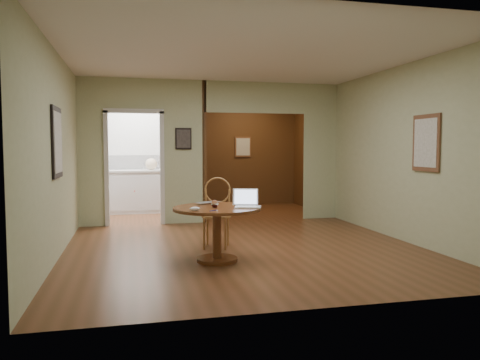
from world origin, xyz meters
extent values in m
plane|color=#4F2D16|center=(0.00, 0.00, 0.00)|extent=(5.00, 5.00, 0.00)
plane|color=silver|center=(0.00, 0.00, 2.70)|extent=(5.00, 5.00, 0.00)
plane|color=#B6BD93|center=(0.00, -2.50, 1.35)|extent=(5.00, 0.00, 5.00)
plane|color=#B6BD93|center=(-2.50, 0.00, 1.35)|extent=(0.00, 5.00, 5.00)
plane|color=#B6BD93|center=(2.50, 0.00, 1.35)|extent=(0.00, 5.00, 5.00)
cube|color=#B6BD93|center=(-2.25, 2.50, 1.35)|extent=(0.50, 2.70, 0.04)
cube|color=#B6BD93|center=(-0.60, 2.50, 1.35)|extent=(0.80, 2.70, 0.04)
cube|color=#B6BD93|center=(2.15, 2.50, 1.35)|extent=(0.70, 2.70, 0.04)
plane|color=white|center=(-1.35, 4.50, 1.35)|extent=(2.70, 0.00, 2.70)
plane|color=#422A13|center=(1.15, 5.00, 1.35)|extent=(2.70, 0.00, 2.70)
cube|color=#422A13|center=(-0.20, 3.75, 1.35)|extent=(0.08, 2.50, 2.70)
cube|color=black|center=(-2.48, 0.00, 1.50)|extent=(0.03, 0.70, 0.90)
cube|color=brown|center=(2.48, -0.50, 1.50)|extent=(0.03, 0.60, 0.80)
cube|color=black|center=(-0.60, 2.48, 1.60)|extent=(0.30, 0.03, 0.40)
cube|color=white|center=(1.15, 4.98, 1.45)|extent=(0.40, 0.03, 0.50)
cube|color=white|center=(-1.35, 4.49, 1.10)|extent=(2.00, 0.02, 0.32)
cylinder|color=brown|center=(-0.53, -0.58, 0.02)|extent=(0.52, 0.52, 0.05)
cylinder|color=brown|center=(-0.53, -0.58, 0.34)|extent=(0.11, 0.11, 0.60)
cylinder|color=brown|center=(-0.53, -0.58, 0.67)|extent=(1.10, 1.10, 0.04)
cylinder|color=#946234|center=(-0.39, 0.23, 0.46)|extent=(0.54, 0.54, 0.03)
cylinder|color=#946234|center=(-0.58, 0.14, 0.23)|extent=(0.03, 0.03, 0.46)
cylinder|color=#946234|center=(-0.29, 0.04, 0.23)|extent=(0.03, 0.03, 0.46)
cylinder|color=#946234|center=(-0.49, 0.42, 0.23)|extent=(0.03, 0.03, 0.46)
cylinder|color=#946234|center=(-0.20, 0.33, 0.23)|extent=(0.03, 0.03, 0.46)
cylinder|color=#946234|center=(-0.51, 0.43, 0.65)|extent=(0.03, 0.03, 0.36)
cylinder|color=#946234|center=(-0.18, 0.32, 0.65)|extent=(0.03, 0.03, 0.36)
torus|color=#946234|center=(-0.34, 0.39, 0.81)|extent=(0.38, 0.15, 0.39)
cube|color=white|center=(-0.16, -0.71, 0.70)|extent=(0.37, 0.31, 0.02)
cube|color=silver|center=(-0.16, -0.74, 0.71)|extent=(0.30, 0.19, 0.00)
cube|color=white|center=(-0.16, -0.58, 0.81)|extent=(0.32, 0.15, 0.21)
cube|color=#858FA9|center=(-0.16, -0.59, 0.81)|extent=(0.28, 0.12, 0.18)
imported|color=#A6A6AA|center=(-0.57, -0.26, 0.70)|extent=(0.41, 0.37, 0.03)
ellipsoid|color=white|center=(-0.84, -0.87, 0.71)|extent=(0.12, 0.07, 0.05)
cylinder|color=navy|center=(-0.63, -0.91, 0.69)|extent=(0.10, 0.08, 0.01)
cube|color=silver|center=(-1.35, 4.20, 0.45)|extent=(2.00, 0.55, 0.90)
cube|color=silver|center=(-1.35, 4.20, 0.92)|extent=(2.06, 0.60, 0.04)
sphere|color=#B20C0C|center=(-1.50, 3.91, 0.50)|extent=(0.03, 0.03, 0.03)
sphere|color=#B20C0C|center=(-0.50, 3.91, 0.50)|extent=(0.03, 0.03, 0.03)
ellipsoid|color=beige|center=(-1.12, 4.20, 1.07)|extent=(0.26, 0.22, 0.26)
camera|label=1|loc=(-1.58, -6.31, 1.44)|focal=35.00mm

